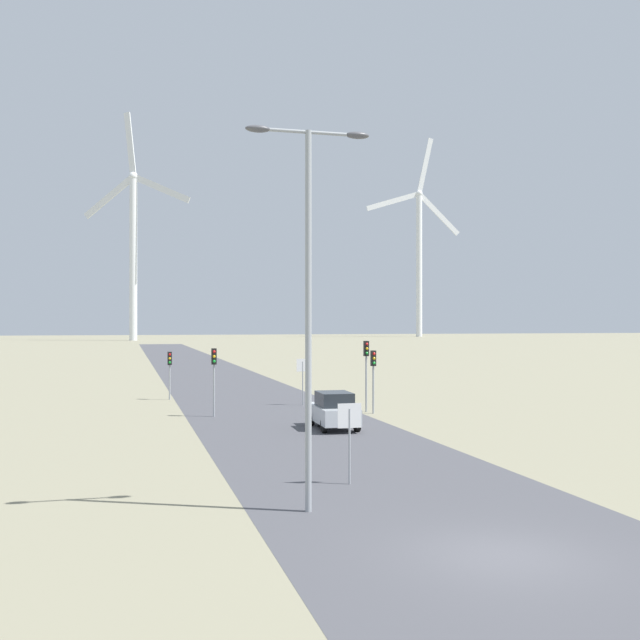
% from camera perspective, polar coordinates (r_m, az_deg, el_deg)
% --- Properties ---
extents(ground_plane, '(600.00, 600.00, 0.00)m').
position_cam_1_polar(ground_plane, '(18.23, 13.66, -17.03)').
color(ground_plane, gray).
extents(road_surface, '(10.00, 240.00, 0.01)m').
position_cam_1_polar(road_surface, '(64.12, -7.21, -4.89)').
color(road_surface, '#47474C').
rests_on(road_surface, ground).
extents(streetlamp, '(3.57, 0.32, 10.71)m').
position_cam_1_polar(streetlamp, '(20.92, -0.89, 3.63)').
color(streetlamp, '#93999E').
rests_on(streetlamp, ground).
extents(stop_sign_near, '(0.81, 0.07, 2.64)m').
position_cam_1_polar(stop_sign_near, '(24.65, 2.26, -8.19)').
color(stop_sign_near, '#93999E').
rests_on(stop_sign_near, ground).
extents(stop_sign_far, '(0.81, 0.07, 2.96)m').
position_cam_1_polar(stop_sign_far, '(47.71, -1.32, -4.04)').
color(stop_sign_far, '#93999E').
rests_on(stop_sign_far, ground).
extents(traffic_light_post_near_left, '(0.28, 0.34, 3.82)m').
position_cam_1_polar(traffic_light_post_near_left, '(42.28, -8.08, -3.53)').
color(traffic_light_post_near_left, '#93999E').
rests_on(traffic_light_post_near_left, ground).
extents(traffic_light_post_near_right, '(0.28, 0.34, 4.19)m').
position_cam_1_polar(traffic_light_post_near_right, '(44.17, 3.55, -3.06)').
color(traffic_light_post_near_right, '#93999E').
rests_on(traffic_light_post_near_right, ground).
extents(traffic_light_post_mid_left, '(0.28, 0.33, 3.27)m').
position_cam_1_polar(traffic_light_post_mid_left, '(51.99, -11.38, -3.34)').
color(traffic_light_post_mid_left, '#93999E').
rests_on(traffic_light_post_mid_left, ground).
extents(traffic_light_post_mid_right, '(0.28, 0.34, 3.65)m').
position_cam_1_polar(traffic_light_post_mid_right, '(43.42, 4.09, -3.61)').
color(traffic_light_post_mid_right, '#93999E').
rests_on(traffic_light_post_mid_right, ground).
extents(car_approaching, '(1.94, 4.16, 1.83)m').
position_cam_1_polar(car_approaching, '(37.35, 1.05, -6.90)').
color(car_approaching, '#B7BCC1').
rests_on(car_approaching, ground).
extents(wind_turbine_left, '(29.64, 15.47, 65.88)m').
position_cam_1_polar(wind_turbine_left, '(222.76, -14.03, 5.93)').
color(wind_turbine_left, silver).
rests_on(wind_turbine_left, ground).
extents(wind_turbine_center, '(36.42, 2.60, 72.94)m').
position_cam_1_polar(wind_turbine_center, '(276.50, 7.56, 5.37)').
color(wind_turbine_center, silver).
rests_on(wind_turbine_center, ground).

